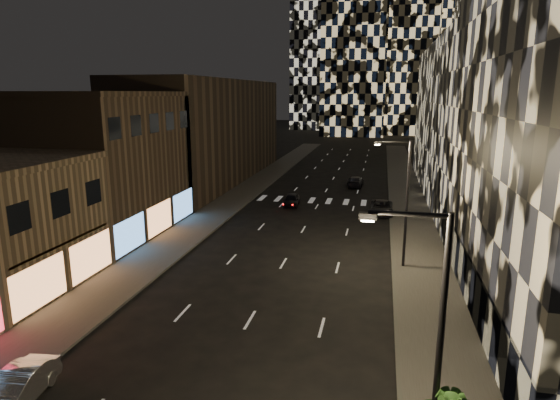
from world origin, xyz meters
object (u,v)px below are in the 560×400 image
at_px(streetlight_far, 404,195).
at_px(car_dark_midlane, 291,200).
at_px(car_silver_parked, 17,388).
at_px(car_dark_oncoming, 355,182).
at_px(car_dark_rightlane, 382,208).
at_px(streetlight_near, 432,340).

relative_size(streetlight_far, car_dark_midlane, 2.25).
distance_m(streetlight_far, car_silver_parked, 24.90).
bearing_deg(car_dark_oncoming, car_dark_rightlane, 105.84).
bearing_deg(streetlight_near, car_dark_rightlane, 92.20).
xyz_separation_m(car_silver_parked, car_dark_rightlane, (14.20, 34.12, -0.00)).
bearing_deg(car_dark_rightlane, car_dark_midlane, 170.61).
height_order(streetlight_near, streetlight_far, same).
xyz_separation_m(car_silver_parked, car_dark_midlane, (4.39, 35.66, -0.01)).
bearing_deg(car_silver_parked, streetlight_near, -11.57).
distance_m(streetlight_near, car_dark_midlane, 38.73).
bearing_deg(streetlight_near, car_silver_parked, 175.87).
relative_size(car_silver_parked, car_dark_oncoming, 0.88).
relative_size(car_silver_parked, car_dark_rightlane, 0.85).
distance_m(streetlight_far, car_dark_rightlane, 16.00).
bearing_deg(car_dark_midlane, streetlight_near, -77.35).
bearing_deg(car_dark_rightlane, car_silver_parked, -113.05).
distance_m(streetlight_far, car_dark_midlane, 20.70).
bearing_deg(streetlight_near, streetlight_far, 90.00).
xyz_separation_m(streetlight_near, car_silver_parked, (-15.55, 1.12, -4.66)).
distance_m(car_silver_parked, car_dark_midlane, 35.93).
xyz_separation_m(streetlight_far, car_dark_oncoming, (-4.85, 29.36, -4.67)).
height_order(streetlight_far, car_dark_midlane, streetlight_far).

